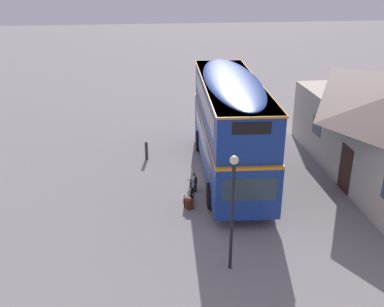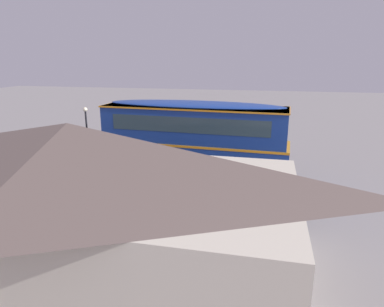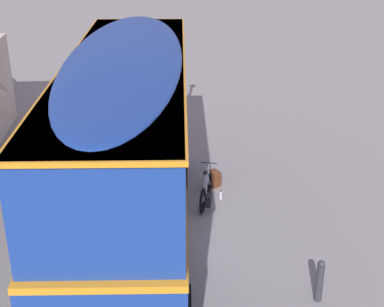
{
  "view_description": "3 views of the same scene",
  "coord_description": "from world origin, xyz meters",
  "px_view_note": "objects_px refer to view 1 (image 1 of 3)",
  "views": [
    {
      "loc": [
        18.98,
        -3.09,
        9.38
      ],
      "look_at": [
        0.49,
        -0.92,
        1.52
      ],
      "focal_mm": 42.19,
      "sensor_mm": 36.0,
      "label": 1
    },
    {
      "loc": [
        -4.27,
        18.67,
        6.99
      ],
      "look_at": [
        0.12,
        -0.69,
        1.44
      ],
      "focal_mm": 31.99,
      "sensor_mm": 36.0,
      "label": 2
    },
    {
      "loc": [
        -11.85,
        0.35,
        7.53
      ],
      "look_at": [
        1.92,
        -0.62,
        1.4
      ],
      "focal_mm": 52.4,
      "sensor_mm": 36.0,
      "label": 3
    }
  ],
  "objects_px": {
    "double_decker_bus": "(230,122)",
    "backpack_on_ground": "(189,203)",
    "water_bottle_clear_plastic": "(184,197)",
    "kerb_bollard": "(146,150)",
    "street_lamp": "(233,200)",
    "touring_bicycle": "(193,188)"
  },
  "relations": [
    {
      "from": "water_bottle_clear_plastic",
      "to": "backpack_on_ground",
      "type": "bearing_deg",
      "value": 7.15
    },
    {
      "from": "backpack_on_ground",
      "to": "kerb_bollard",
      "type": "height_order",
      "value": "kerb_bollard"
    },
    {
      "from": "water_bottle_clear_plastic",
      "to": "double_decker_bus",
      "type": "bearing_deg",
      "value": 133.32
    },
    {
      "from": "street_lamp",
      "to": "double_decker_bus",
      "type": "bearing_deg",
      "value": 169.45
    },
    {
      "from": "double_decker_bus",
      "to": "touring_bicycle",
      "type": "height_order",
      "value": "double_decker_bus"
    },
    {
      "from": "water_bottle_clear_plastic",
      "to": "kerb_bollard",
      "type": "bearing_deg",
      "value": -161.67
    },
    {
      "from": "touring_bicycle",
      "to": "street_lamp",
      "type": "relative_size",
      "value": 0.41
    },
    {
      "from": "double_decker_bus",
      "to": "street_lamp",
      "type": "xyz_separation_m",
      "value": [
        7.17,
        -1.33,
        -0.08
      ]
    },
    {
      "from": "backpack_on_ground",
      "to": "water_bottle_clear_plastic",
      "type": "relative_size",
      "value": 2.0
    },
    {
      "from": "water_bottle_clear_plastic",
      "to": "street_lamp",
      "type": "bearing_deg",
      "value": 11.95
    },
    {
      "from": "water_bottle_clear_plastic",
      "to": "street_lamp",
      "type": "xyz_separation_m",
      "value": [
        4.93,
        1.04,
        2.44
      ]
    },
    {
      "from": "backpack_on_ground",
      "to": "double_decker_bus",
      "type": "bearing_deg",
      "value": 143.31
    },
    {
      "from": "backpack_on_ground",
      "to": "kerb_bollard",
      "type": "xyz_separation_m",
      "value": [
        -5.33,
        -1.6,
        0.23
      ]
    },
    {
      "from": "street_lamp",
      "to": "kerb_bollard",
      "type": "relative_size",
      "value": 4.2
    },
    {
      "from": "water_bottle_clear_plastic",
      "to": "touring_bicycle",
      "type": "bearing_deg",
      "value": 121.5
    },
    {
      "from": "touring_bicycle",
      "to": "double_decker_bus",
      "type": "bearing_deg",
      "value": 135.5
    },
    {
      "from": "water_bottle_clear_plastic",
      "to": "kerb_bollard",
      "type": "distance_m",
      "value": 4.78
    },
    {
      "from": "double_decker_bus",
      "to": "backpack_on_ground",
      "type": "bearing_deg",
      "value": -36.69
    },
    {
      "from": "water_bottle_clear_plastic",
      "to": "kerb_bollard",
      "type": "relative_size",
      "value": 0.26
    },
    {
      "from": "double_decker_bus",
      "to": "backpack_on_ground",
      "type": "xyz_separation_m",
      "value": [
        3.05,
        -2.28,
        -2.38
      ]
    },
    {
      "from": "kerb_bollard",
      "to": "touring_bicycle",
      "type": "bearing_deg",
      "value": 24.48
    },
    {
      "from": "double_decker_bus",
      "to": "touring_bicycle",
      "type": "relative_size",
      "value": 6.16
    }
  ]
}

